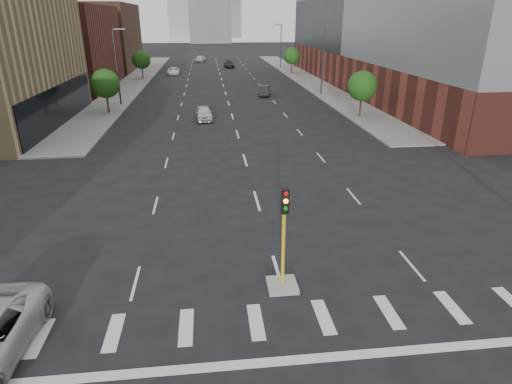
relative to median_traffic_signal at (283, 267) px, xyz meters
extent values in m
cube|color=gray|center=(-15.00, 65.03, -0.90)|extent=(5.00, 92.00, 0.15)
cube|color=gray|center=(15.00, 65.03, -0.90)|extent=(5.00, 92.00, 0.15)
cube|color=brown|center=(-27.50, 57.03, 5.03)|extent=(20.00, 22.00, 12.00)
cube|color=brown|center=(-27.50, 83.03, 5.53)|extent=(20.00, 24.00, 13.00)
cube|color=brown|center=(29.50, 51.03, 1.53)|extent=(24.00, 70.00, 5.00)
cube|color=#999993|center=(0.00, 0.03, -0.87)|extent=(1.20, 1.20, 0.20)
cylinder|color=gold|center=(0.00, 0.03, 0.83)|extent=(0.14, 0.14, 3.20)
cube|color=black|center=(0.00, -0.15, 2.93)|extent=(0.28, 0.18, 1.00)
sphere|color=red|center=(0.00, -0.25, 3.28)|extent=(0.18, 0.18, 0.18)
sphere|color=orange|center=(0.00, -0.25, 2.98)|extent=(0.18, 0.18, 0.18)
sphere|color=#0C7F19|center=(0.00, -0.25, 2.68)|extent=(0.18, 0.18, 0.18)
cylinder|color=#2D2D30|center=(13.50, 46.03, 3.53)|extent=(0.20, 0.20, 9.00)
cube|color=#2D2D30|center=(12.70, 46.03, 8.03)|extent=(1.40, 0.22, 0.15)
cylinder|color=#2D2D30|center=(13.50, 81.03, 3.53)|extent=(0.20, 0.20, 9.00)
cube|color=#2D2D30|center=(12.70, 81.03, 8.03)|extent=(1.40, 0.22, 0.15)
cylinder|color=#2D2D30|center=(-13.50, 41.03, 3.53)|extent=(0.20, 0.20, 9.00)
cube|color=#2D2D30|center=(-12.70, 41.03, 8.03)|extent=(1.40, 0.22, 0.15)
cylinder|color=#382619|center=(-14.00, 36.03, 0.05)|extent=(0.20, 0.20, 1.75)
sphere|color=#1B4813|center=(-14.00, 36.03, 2.43)|extent=(3.20, 3.20, 3.20)
cylinder|color=#382619|center=(-14.00, 66.03, 0.05)|extent=(0.20, 0.20, 1.75)
sphere|color=#1B4813|center=(-14.00, 66.03, 2.43)|extent=(3.20, 3.20, 3.20)
cylinder|color=#382619|center=(14.00, 31.03, 0.05)|extent=(0.20, 0.20, 1.75)
sphere|color=#1B4813|center=(14.00, 31.03, 2.43)|extent=(3.20, 3.20, 3.20)
cylinder|color=#382619|center=(14.00, 71.03, 0.05)|extent=(0.20, 0.20, 1.75)
sphere|color=#1B4813|center=(14.00, 71.03, 2.43)|extent=(3.20, 3.20, 3.20)
imported|color=silver|center=(-3.13, 31.66, -0.24)|extent=(2.00, 4.39, 1.46)
imported|color=black|center=(5.39, 46.33, -0.30)|extent=(2.07, 4.26, 1.34)
imported|color=white|center=(-9.02, 72.57, -0.29)|extent=(2.42, 4.98, 1.37)
imported|color=black|center=(2.42, 83.99, -0.26)|extent=(2.26, 5.00, 1.42)
imported|color=silver|center=(-4.04, 97.51, -0.14)|extent=(2.72, 5.15, 1.67)
camera|label=1|loc=(-2.71, -14.42, 9.20)|focal=30.00mm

